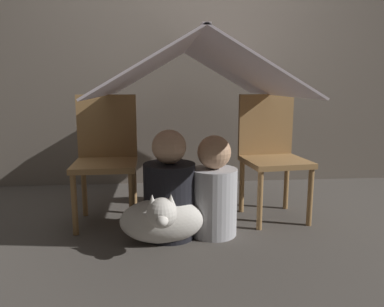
% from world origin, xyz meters
% --- Properties ---
extents(ground_plane, '(8.80, 8.80, 0.00)m').
position_xyz_m(ground_plane, '(0.00, 0.00, 0.00)').
color(ground_plane, '#47423D').
extents(wall_back, '(7.00, 0.05, 2.50)m').
position_xyz_m(wall_back, '(0.00, 1.12, 1.25)').
color(wall_back, '#6B6056').
rests_on(wall_back, ground_plane).
extents(chair_left, '(0.42, 0.42, 0.86)m').
position_xyz_m(chair_left, '(-0.58, 0.14, 0.47)').
color(chair_left, olive).
rests_on(chair_left, ground_plane).
extents(chair_right, '(0.45, 0.45, 0.86)m').
position_xyz_m(chair_right, '(0.57, 0.14, 0.47)').
color(chair_right, olive).
rests_on(chair_right, ground_plane).
extents(sheet_canopy, '(1.16, 1.52, 0.34)m').
position_xyz_m(sheet_canopy, '(0.00, 0.07, 1.03)').
color(sheet_canopy, silver).
extents(person_front, '(0.32, 0.32, 0.67)m').
position_xyz_m(person_front, '(-0.16, -0.18, 0.28)').
color(person_front, black).
rests_on(person_front, ground_plane).
extents(person_second, '(0.29, 0.29, 0.63)m').
position_xyz_m(person_second, '(0.11, -0.17, 0.27)').
color(person_second, '#B2B2B7').
rests_on(person_second, ground_plane).
extents(dog, '(0.50, 0.41, 0.35)m').
position_xyz_m(dog, '(-0.21, -0.31, 0.15)').
color(dog, silver).
rests_on(dog, ground_plane).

